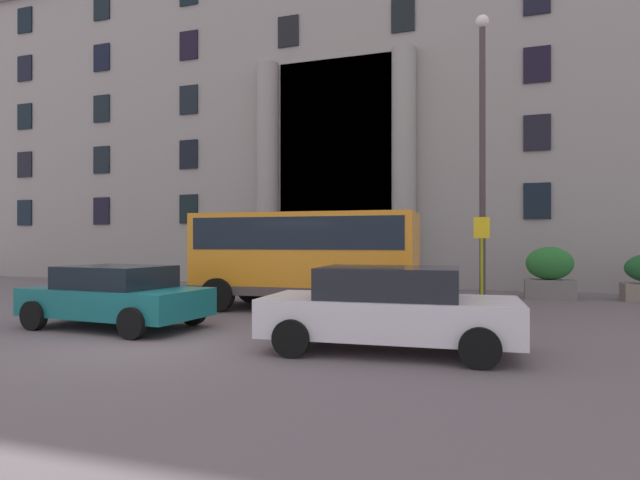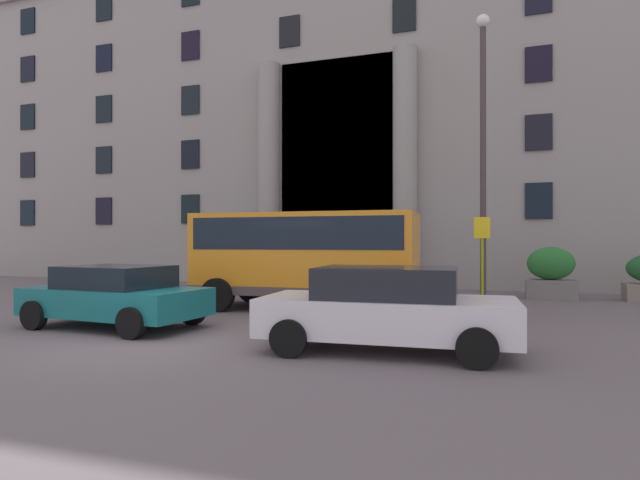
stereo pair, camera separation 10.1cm
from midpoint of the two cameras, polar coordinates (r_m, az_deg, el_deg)
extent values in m
cube|color=#615559|center=(10.34, -18.72, -10.95)|extent=(80.00, 64.00, 0.12)
cube|color=gray|center=(26.92, 5.24, 12.35)|extent=(43.82, 9.00, 15.41)
cube|color=black|center=(22.31, 1.52, 7.41)|extent=(4.98, 0.12, 9.62)
cylinder|color=gray|center=(23.08, -5.83, 7.15)|extent=(0.97, 0.97, 9.62)
cylinder|color=gray|center=(21.31, 8.99, 7.76)|extent=(0.97, 0.97, 9.62)
cube|color=black|center=(31.72, -29.60, 2.60)|extent=(0.95, 0.08, 1.34)
cube|color=black|center=(28.17, -22.82, 2.94)|extent=(0.95, 0.08, 1.34)
cube|color=black|center=(25.13, -14.25, 3.30)|extent=(0.95, 0.08, 1.34)
cube|color=black|center=(21.10, 22.46, 3.97)|extent=(0.95, 0.08, 1.34)
cube|color=black|center=(31.94, -29.59, 7.16)|extent=(0.95, 0.08, 1.34)
cube|color=black|center=(28.42, -22.81, 8.06)|extent=(0.95, 0.08, 1.34)
cube|color=black|center=(25.41, -14.24, 9.04)|extent=(0.95, 0.08, 1.34)
cube|color=black|center=(21.44, 22.45, 10.77)|extent=(0.95, 0.08, 1.34)
cube|color=black|center=(32.36, -29.58, 11.63)|extent=(0.95, 0.08, 1.34)
cube|color=black|center=(28.90, -22.81, 13.06)|extent=(0.95, 0.08, 1.34)
cube|color=black|center=(25.94, -14.24, 14.59)|extent=(0.95, 0.08, 1.34)
cube|color=black|center=(22.06, 22.45, 17.27)|extent=(0.95, 0.08, 1.34)
cube|color=black|center=(32.98, -29.58, 15.96)|extent=(0.95, 0.08, 1.34)
cube|color=black|center=(29.58, -22.80, 17.86)|extent=(0.95, 0.08, 1.34)
cube|color=black|center=(26.70, -14.23, 19.88)|extent=(0.95, 0.08, 1.34)
cube|color=black|center=(24.50, -3.61, 21.75)|extent=(0.95, 0.08, 1.34)
cube|color=black|center=(23.20, 8.90, 23.05)|extent=(0.95, 0.08, 1.34)
cube|color=black|center=(33.77, -29.57, 20.11)|extent=(0.95, 0.08, 1.34)
cube|color=black|center=(30.46, -22.80, 22.41)|extent=(0.95, 0.08, 1.34)
cube|color=orange|center=(14.48, -1.73, -1.46)|extent=(6.17, 2.65, 2.19)
cube|color=black|center=(14.47, -1.73, 0.69)|extent=(5.81, 2.66, 0.85)
cube|color=black|center=(13.89, 10.03, -0.04)|extent=(0.17, 1.93, 1.06)
cube|color=#4D4241|center=(14.53, -1.73, -5.31)|extent=(6.17, 2.69, 0.24)
cylinder|color=black|center=(15.20, 7.25, -5.54)|extent=(0.92, 0.33, 0.90)
cylinder|color=black|center=(12.94, 5.79, -6.48)|extent=(0.92, 0.33, 0.90)
cylinder|color=black|center=(16.34, -7.66, -5.16)|extent=(0.92, 0.33, 0.90)
cylinder|color=black|center=(14.27, -11.30, -5.89)|extent=(0.92, 0.33, 0.90)
cylinder|color=#959E15|center=(15.53, 17.04, -2.43)|extent=(0.08, 0.08, 2.52)
cube|color=yellow|center=(15.49, 17.03, 1.29)|extent=(0.44, 0.03, 0.60)
cube|color=slate|center=(18.71, 23.61, -4.94)|extent=(1.53, 0.89, 0.62)
ellipsoid|color=#26692B|center=(18.66, 23.60, -2.34)|extent=(1.47, 0.80, 1.07)
cube|color=gray|center=(21.38, -10.62, -4.34)|extent=(2.17, 0.76, 0.63)
ellipsoid|color=#1F491C|center=(21.33, -10.62, -2.05)|extent=(2.09, 0.68, 1.09)
cube|color=#16676A|center=(12.31, -21.59, -6.25)|extent=(4.06, 2.17, 0.59)
cube|color=black|center=(12.27, -21.58, -3.76)|extent=(2.24, 1.81, 0.48)
cylinder|color=black|center=(12.19, -13.90, -7.54)|extent=(0.63, 0.24, 0.62)
cylinder|color=black|center=(10.75, -20.04, -8.53)|extent=(0.63, 0.24, 0.62)
cylinder|color=black|center=(13.95, -22.78, -6.59)|extent=(0.63, 0.24, 0.62)
cylinder|color=black|center=(12.71, -28.95, -7.22)|extent=(0.63, 0.24, 0.62)
cube|color=silver|center=(9.11, 7.24, -8.26)|extent=(4.40, 2.11, 0.64)
cube|color=black|center=(9.05, 7.23, -4.60)|extent=(2.41, 1.77, 0.52)
cylinder|color=black|center=(9.98, 16.41, -9.18)|extent=(0.63, 0.24, 0.62)
cylinder|color=black|center=(8.16, 16.69, -11.21)|extent=(0.63, 0.24, 0.62)
cylinder|color=black|center=(10.34, -0.16, -8.87)|extent=(0.63, 0.24, 0.62)
cylinder|color=black|center=(8.60, -3.48, -10.65)|extent=(0.63, 0.24, 0.62)
cylinder|color=black|center=(12.06, 5.41, -7.67)|extent=(0.61, 0.22, 0.60)
cylinder|color=black|center=(12.19, -1.65, -7.59)|extent=(0.61, 0.24, 0.60)
cube|color=#B1241D|center=(12.07, 1.86, -6.32)|extent=(0.98, 0.43, 0.32)
cube|color=black|center=(12.07, 1.00, -5.46)|extent=(0.55, 0.30, 0.12)
cylinder|color=#A5A5A8|center=(12.00, 4.84, -4.92)|extent=(0.14, 0.54, 0.03)
cylinder|color=#3F3337|center=(16.57, 17.12, 7.75)|extent=(0.18, 0.18, 8.31)
sphere|color=white|center=(17.69, 17.11, 21.80)|extent=(0.40, 0.40, 0.40)
camera|label=1|loc=(0.05, -90.20, 0.00)|focal=29.35mm
camera|label=2|loc=(0.05, 89.80, 0.00)|focal=29.35mm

